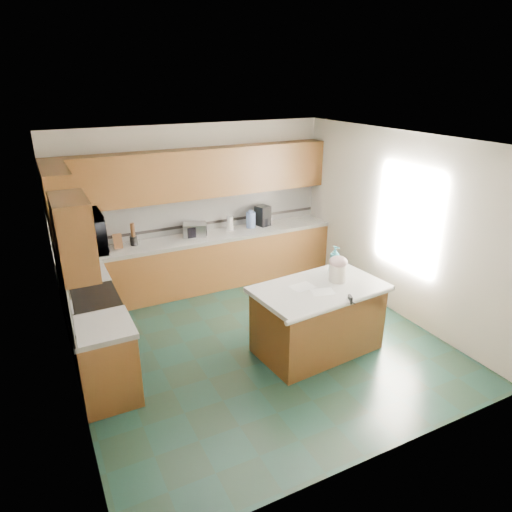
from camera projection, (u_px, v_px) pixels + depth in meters
floor at (258, 342)px, 6.24m from camera, size 4.60×4.60×0.00m
ceiling at (258, 141)px, 5.24m from camera, size 4.60×4.60×0.00m
wall_back at (195, 206)px, 7.67m from camera, size 4.60×0.04×2.70m
wall_front at (384, 338)px, 3.82m from camera, size 4.60×0.04×2.70m
wall_left at (61, 286)px, 4.77m from camera, size 0.04×4.60×2.70m
wall_right at (398, 225)px, 6.71m from camera, size 0.04×4.60×2.70m
back_base_cab at (204, 263)px, 7.74m from camera, size 4.60×0.60×0.86m
back_countertop at (203, 238)px, 7.57m from camera, size 4.60×0.64×0.06m
back_upper_cab at (197, 173)px, 7.30m from camera, size 4.60×0.33×0.78m
back_backsplash at (196, 213)px, 7.68m from camera, size 4.60×0.02×0.63m
back_accent_band at (197, 225)px, 7.75m from camera, size 4.60×0.01×0.05m
left_base_cab_rear at (87, 306)px, 6.31m from camera, size 0.60×0.82×0.86m
left_counter_rear at (82, 275)px, 6.14m from camera, size 0.64×0.82×0.06m
left_base_cab_front at (107, 364)px, 5.04m from camera, size 0.60×0.72×0.86m
left_counter_front at (102, 327)px, 4.87m from camera, size 0.64×0.72×0.06m
left_backsplash at (61, 276)px, 5.28m from camera, size 0.02×2.30×0.63m
left_accent_band at (64, 291)px, 5.35m from camera, size 0.01×2.30×0.05m
left_upper_cab_rear at (58, 198)px, 5.81m from camera, size 0.33×1.09×0.78m
left_upper_cab_front at (74, 237)px, 4.43m from camera, size 0.33×0.72×0.78m
range_body at (96, 332)px, 5.65m from camera, size 0.60×0.76×0.88m
range_oven_door at (120, 329)px, 5.79m from camera, size 0.02×0.68×0.55m
range_cooktop at (91, 299)px, 5.48m from camera, size 0.62×0.78×0.04m
range_handle at (119, 302)px, 5.66m from camera, size 0.02×0.66×0.02m
range_backguard at (67, 294)px, 5.33m from camera, size 0.06×0.76×0.18m
microwave at (81, 233)px, 5.18m from camera, size 0.50×0.73×0.41m
island_base at (318, 321)px, 5.93m from camera, size 1.62×1.02×0.86m
island_top at (319, 289)px, 5.76m from camera, size 1.73×1.13×0.06m
island_bullnose at (343, 305)px, 5.35m from camera, size 1.64×0.21×0.06m
treat_jar at (338, 272)px, 5.87m from camera, size 0.29×0.29×0.23m
treat_jar_lid at (338, 262)px, 5.82m from camera, size 0.24×0.24×0.15m
treat_jar_knob at (339, 258)px, 5.80m from camera, size 0.08×0.03×0.03m
treat_jar_knob_end_l at (336, 259)px, 5.78m from camera, size 0.04×0.04×0.04m
treat_jar_knob_end_r at (341, 258)px, 5.82m from camera, size 0.04×0.04×0.04m
soap_bottle_island at (335, 260)px, 6.09m from camera, size 0.18×0.18×0.37m
paper_sheet_a at (323, 292)px, 5.60m from camera, size 0.32×0.27×0.00m
paper_sheet_b at (303, 287)px, 5.74m from camera, size 0.31×0.25×0.00m
clamp_body at (350, 299)px, 5.40m from camera, size 0.06×0.10×0.09m
clamp_handle at (353, 303)px, 5.36m from camera, size 0.02×0.07×0.02m
knife_block at (118, 241)px, 6.98m from camera, size 0.14×0.18×0.25m
utensil_crock at (134, 241)px, 7.13m from camera, size 0.12×0.12×0.15m
utensil_bundle at (133, 230)px, 7.06m from camera, size 0.07×0.07×0.21m
toaster_oven at (195, 230)px, 7.51m from camera, size 0.44×0.37×0.22m
toaster_oven_door at (197, 232)px, 7.41m from camera, size 0.33×0.01×0.18m
paper_towel at (230, 223)px, 7.82m from camera, size 0.11×0.11×0.24m
paper_towel_base at (230, 229)px, 7.86m from camera, size 0.16×0.16×0.01m
water_jug at (251, 220)px, 7.94m from camera, size 0.17×0.17×0.27m
water_jug_neck at (251, 211)px, 7.88m from camera, size 0.08×0.08×0.04m
coffee_maker at (263, 216)px, 8.04m from camera, size 0.26×0.27×0.35m
coffee_carafe at (264, 222)px, 8.04m from camera, size 0.15×0.15×0.15m
soap_bottle_back at (269, 219)px, 8.09m from camera, size 0.11×0.11×0.20m
soap_back_cap at (269, 213)px, 8.05m from camera, size 0.02×0.02×0.03m
window_light_proxy at (408, 219)px, 6.48m from camera, size 0.02×1.40×1.10m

